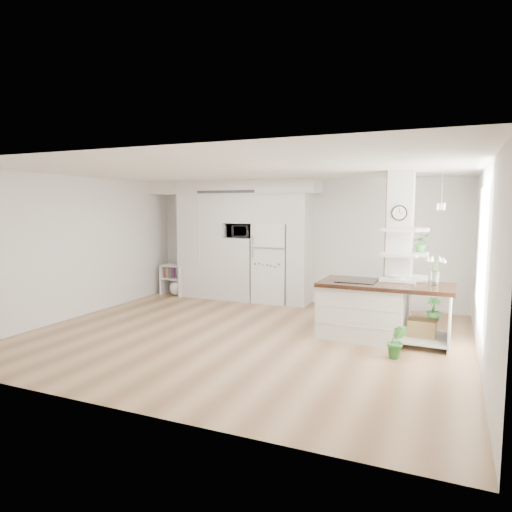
{
  "coord_description": "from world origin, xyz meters",
  "views": [
    {
      "loc": [
        3.1,
        -6.64,
        2.14
      ],
      "look_at": [
        -0.16,
        0.9,
        1.23
      ],
      "focal_mm": 32.0,
      "sensor_mm": 36.0,
      "label": 1
    }
  ],
  "objects_px": {
    "floor_plant_a": "(397,341)",
    "bookshelf": "(175,282)",
    "refrigerator": "(273,263)",
    "kitchen_island": "(370,309)"
  },
  "relations": [
    {
      "from": "kitchen_island",
      "to": "floor_plant_a",
      "type": "relative_size",
      "value": 4.15
    },
    {
      "from": "kitchen_island",
      "to": "bookshelf",
      "type": "relative_size",
      "value": 2.85
    },
    {
      "from": "refrigerator",
      "to": "bookshelf",
      "type": "distance_m",
      "value": 2.52
    },
    {
      "from": "kitchen_island",
      "to": "bookshelf",
      "type": "height_order",
      "value": "kitchen_island"
    },
    {
      "from": "refrigerator",
      "to": "kitchen_island",
      "type": "relative_size",
      "value": 0.85
    },
    {
      "from": "kitchen_island",
      "to": "floor_plant_a",
      "type": "distance_m",
      "value": 1.03
    },
    {
      "from": "floor_plant_a",
      "to": "bookshelf",
      "type": "bearing_deg",
      "value": 153.84
    },
    {
      "from": "refrigerator",
      "to": "kitchen_island",
      "type": "bearing_deg",
      "value": -39.04
    },
    {
      "from": "refrigerator",
      "to": "kitchen_island",
      "type": "height_order",
      "value": "refrigerator"
    },
    {
      "from": "bookshelf",
      "to": "floor_plant_a",
      "type": "distance_m",
      "value": 6.04
    }
  ]
}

